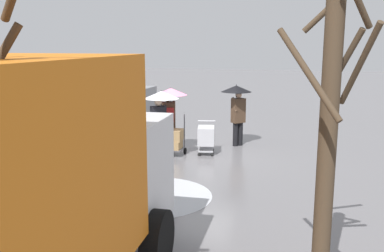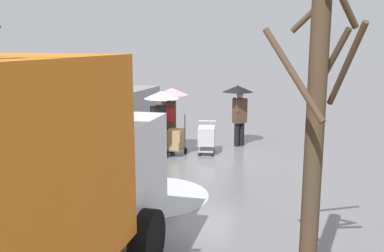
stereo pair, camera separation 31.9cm
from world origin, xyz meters
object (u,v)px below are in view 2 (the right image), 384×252
pedestrian_white_side (170,105)px  bare_tree_near (315,145)px  cargo_van_parked_right (106,108)px  pedestrian_black_side (239,101)px  shopping_cart_vendor (207,137)px  pedestrian_pink_side (160,109)px  hand_dolly_boxes (176,140)px

pedestrian_white_side → bare_tree_near: bearing=121.2°
bare_tree_near → cargo_van_parked_right: bearing=-49.0°
pedestrian_black_side → shopping_cart_vendor: bearing=59.2°
cargo_van_parked_right → pedestrian_white_side: bearing=159.1°
pedestrian_pink_side → pedestrian_white_side: 0.95m
cargo_van_parked_right → hand_dolly_boxes: cargo_van_parked_right is taller
shopping_cart_vendor → pedestrian_black_side: 1.85m
pedestrian_black_side → bare_tree_near: 9.16m
pedestrian_black_side → pedestrian_white_side: 2.44m
hand_dolly_boxes → pedestrian_white_side: 1.15m
pedestrian_black_side → bare_tree_near: (-2.49, 8.79, 0.65)m
pedestrian_pink_side → pedestrian_white_side: size_ratio=1.00×
pedestrian_pink_side → pedestrian_black_side: size_ratio=1.00×
pedestrian_black_side → pedestrian_white_side: bearing=36.2°
shopping_cart_vendor → pedestrian_white_side: bearing=5.6°
shopping_cart_vendor → pedestrian_black_side: bearing=-120.8°
hand_dolly_boxes → pedestrian_pink_side: (0.29, 0.58, 1.06)m
pedestrian_black_side → bare_tree_near: size_ratio=0.48×
hand_dolly_boxes → pedestrian_pink_side: bearing=63.3°
pedestrian_pink_side → pedestrian_white_side: same height
pedestrian_pink_side → pedestrian_black_side: (-1.98, -2.39, 0.00)m
cargo_van_parked_right → bare_tree_near: size_ratio=1.20×
hand_dolly_boxes → pedestrian_black_side: pedestrian_black_side is taller
pedestrian_pink_side → bare_tree_near: size_ratio=0.48×
shopping_cart_vendor → hand_dolly_boxes: size_ratio=0.77×
pedestrian_pink_side → shopping_cart_vendor: bearing=-138.1°
cargo_van_parked_right → shopping_cart_vendor: (-4.06, 0.98, -0.61)m
pedestrian_white_side → cargo_van_parked_right: bearing=-20.9°
pedestrian_white_side → pedestrian_black_side: bearing=-143.8°
hand_dolly_boxes → pedestrian_pink_side: size_ratio=0.61×
cargo_van_parked_right → pedestrian_pink_side: (-2.87, 2.05, 0.41)m
cargo_van_parked_right → bare_tree_near: bare_tree_near is taller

